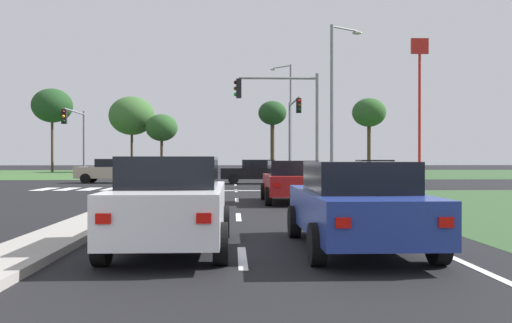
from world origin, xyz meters
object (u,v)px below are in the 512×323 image
object	(u,v)px
traffic_signal_far_right	(293,124)
street_lamp_second	(334,97)
street_lamp_third	(289,114)
treeline_fourth	(272,114)
treeline_second	(132,116)
car_red_near	(292,181)
treeline_fifth	(369,113)
car_blue_fifth	(356,204)
traffic_signal_near_right	(288,110)
car_teal_second	(376,172)
car_beige_sixth	(111,171)
traffic_signal_far_left	(76,131)
fastfood_pole_sign	(420,77)
treeline_third	(162,128)
car_black_fourth	(256,171)
car_white_third	(172,203)
treeline_near	(52,106)

from	to	relation	value
traffic_signal_far_right	street_lamp_second	bearing A→B (deg)	-80.45
street_lamp_third	treeline_fourth	size ratio (longest dim) A/B	1.25
treeline_second	treeline_fourth	xyz separation A→B (m)	(16.72, -1.25, 0.14)
car_red_near	treeline_fifth	distance (m)	46.37
car_red_near	treeline_fourth	world-z (taller)	treeline_fourth
car_blue_fifth	traffic_signal_near_right	size ratio (longest dim) A/B	0.78
car_teal_second	car_beige_sixth	bearing A→B (deg)	-101.79
traffic_signal_far_left	treeline_second	world-z (taller)	treeline_second
street_lamp_second	fastfood_pole_sign	world-z (taller)	fastfood_pole_sign
car_red_near	traffic_signal_near_right	bearing A→B (deg)	85.31
car_beige_sixth	treeline_fourth	bearing A→B (deg)	-24.24
car_teal_second	treeline_third	bearing A→B (deg)	-151.16
traffic_signal_far_right	fastfood_pole_sign	xyz separation A→B (m)	(15.08, 17.14, 5.99)
treeline_third	treeline_second	bearing A→B (deg)	151.12
car_blue_fifth	street_lamp_third	world-z (taller)	street_lamp_third
treeline_second	car_red_near	bearing A→B (deg)	-72.70
treeline_fourth	traffic_signal_far_right	bearing A→B (deg)	-90.94
car_blue_fifth	traffic_signal_far_left	size ratio (longest dim) A/B	0.90
traffic_signal_near_right	traffic_signal_far_left	bearing A→B (deg)	140.53
car_black_fourth	car_beige_sixth	bearing A→B (deg)	80.47
car_blue_fifth	treeline_fourth	bearing A→B (deg)	87.35
car_black_fourth	street_lamp_third	bearing A→B (deg)	-12.72
car_black_fourth	treeline_second	distance (m)	34.25
car_white_third	treeline_third	bearing A→B (deg)	97.64
traffic_signal_far_left	treeline_near	world-z (taller)	treeline_near
traffic_signal_far_right	street_lamp_second	size ratio (longest dim) A/B	0.65
car_white_third	street_lamp_third	size ratio (longest dim) A/B	0.42
car_beige_sixth	traffic_signal_far_left	distance (m)	4.83
car_red_near	treeline_third	xyz separation A→B (m)	(-10.37, 43.45, 4.38)
treeline_near	treeline_fifth	size ratio (longest dim) A/B	1.13
treeline_third	street_lamp_second	bearing A→B (deg)	-67.24
traffic_signal_far_left	street_lamp_second	distance (m)	18.71
car_teal_second	traffic_signal_far_left	distance (m)	20.72
car_white_third	traffic_signal_far_right	xyz separation A→B (m)	(5.30, 28.77, 3.23)
car_beige_sixth	car_black_fourth	bearing A→B (deg)	-99.53
car_red_near	car_white_third	world-z (taller)	car_white_third
street_lamp_third	treeline_near	bearing A→B (deg)	152.69
car_red_near	traffic_signal_far_right	bearing A→B (deg)	83.53
treeline_third	traffic_signal_far_left	bearing A→B (deg)	-96.29
treeline_fourth	treeline_fifth	distance (m)	11.42
car_teal_second	car_black_fourth	size ratio (longest dim) A/B	0.99
car_red_near	car_teal_second	world-z (taller)	car_teal_second
street_lamp_third	treeline_third	bearing A→B (deg)	139.36
traffic_signal_far_right	treeline_near	bearing A→B (deg)	133.60
car_red_near	treeline_near	bearing A→B (deg)	117.32
treeline_fifth	treeline_third	bearing A→B (deg)	-179.22
car_red_near	traffic_signal_far_left	xyz separation A→B (m)	(-13.08, 18.86, 2.78)
car_blue_fifth	fastfood_pole_sign	world-z (taller)	fastfood_pole_sign
car_blue_fifth	street_lamp_third	size ratio (longest dim) A/B	0.44
car_black_fourth	traffic_signal_far_left	bearing A→B (deg)	71.27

